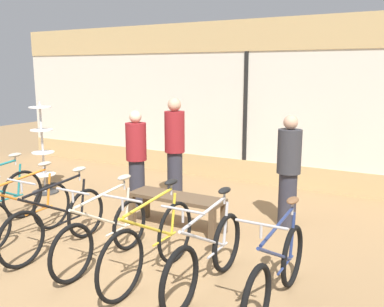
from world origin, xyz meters
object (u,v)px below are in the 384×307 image
object	(u,v)px
bicycle_right	(206,256)
bicycle_center_right	(151,244)
bicycle_far_right	(277,272)
customer_mid_floor	(136,157)
customer_by_window	(175,148)
bicycle_center_left	(57,222)
bicycle_left	(23,212)
customer_near_rack	(289,169)
accessory_rack	(43,156)
bicycle_center	(104,234)
display_bench	(177,202)

from	to	relation	value
bicycle_right	bicycle_center_right	bearing A→B (deg)	-173.04
bicycle_far_right	customer_mid_floor	world-z (taller)	customer_mid_floor
customer_by_window	customer_mid_floor	bearing A→B (deg)	-132.04
bicycle_center_left	customer_by_window	xyz separation A→B (m)	(0.21, 2.47, 0.57)
bicycle_center_right	bicycle_far_right	world-z (taller)	bicycle_center_right
bicycle_left	bicycle_center_left	bearing A→B (deg)	-1.80
bicycle_far_right	customer_near_rack	size ratio (longest dim) A/B	1.04
customer_by_window	customer_mid_floor	size ratio (longest dim) A/B	1.12
accessory_rack	customer_by_window	xyz separation A→B (m)	(2.38, 0.73, 0.25)
bicycle_right	bicycle_far_right	bearing A→B (deg)	1.95
bicycle_center_left	customer_mid_floor	bearing A→B (deg)	96.81
bicycle_center	accessory_rack	size ratio (longest dim) A/B	0.98
bicycle_center_left	customer_near_rack	world-z (taller)	customer_near_rack
bicycle_center	customer_near_rack	distance (m)	2.76
accessory_rack	bicycle_left	bearing A→B (deg)	-48.41
bicycle_center_right	customer_by_window	size ratio (longest dim) A/B	0.97
accessory_rack	display_bench	xyz separation A→B (m)	(3.09, -0.36, -0.29)
bicycle_center_right	customer_near_rack	bearing A→B (deg)	71.14
bicycle_center_right	bicycle_right	bearing A→B (deg)	6.96
bicycle_center_left	bicycle_center_right	xyz separation A→B (m)	(1.45, -0.03, 0.03)
bicycle_left	bicycle_center	world-z (taller)	bicycle_left
bicycle_center_left	accessory_rack	size ratio (longest dim) A/B	1.02
bicycle_right	bicycle_center_left	bearing A→B (deg)	-178.83
bicycle_far_right	accessory_rack	bearing A→B (deg)	161.49
bicycle_center_right	accessory_rack	xyz separation A→B (m)	(-3.63, 1.78, 0.29)
customer_near_rack	customer_by_window	world-z (taller)	customer_by_window
display_bench	bicycle_left	bearing A→B (deg)	-138.94
bicycle_right	bicycle_left	bearing A→B (deg)	-179.54
customer_by_window	customer_mid_floor	xyz separation A→B (m)	(-0.44, -0.49, -0.11)
display_bench	customer_mid_floor	bearing A→B (deg)	152.28
bicycle_center_right	display_bench	xyz separation A→B (m)	(-0.54, 1.41, -0.00)
bicycle_center_right	bicycle_center_left	bearing A→B (deg)	178.65
accessory_rack	customer_mid_floor	world-z (taller)	accessory_rack
bicycle_center_right	customer_near_rack	world-z (taller)	customer_near_rack
bicycle_left	bicycle_far_right	distance (m)	3.47
display_bench	customer_near_rack	size ratio (longest dim) A/B	0.86
bicycle_center_left	display_bench	size ratio (longest dim) A/B	1.23
customer_mid_floor	customer_by_window	bearing A→B (deg)	47.96
bicycle_center_right	customer_by_window	world-z (taller)	customer_by_window
bicycle_far_right	bicycle_center_right	bearing A→B (deg)	-175.74
bicycle_center	accessory_rack	distance (m)	3.43
bicycle_left	bicycle_center	distance (m)	1.41
customer_mid_floor	customer_near_rack	bearing A→B (deg)	6.79
bicycle_far_right	customer_near_rack	bearing A→B (deg)	104.74
display_bench	customer_by_window	size ratio (longest dim) A/B	0.78
bicycle_left	customer_by_window	bearing A→B (deg)	70.80
bicycle_far_right	bicycle_center_left	bearing A→B (deg)	-178.63
display_bench	customer_by_window	xyz separation A→B (m)	(-0.71, 1.09, 0.54)
bicycle_center_right	customer_mid_floor	distance (m)	2.67
accessory_rack	customer_mid_floor	distance (m)	1.96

